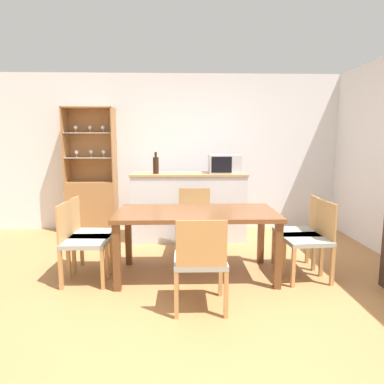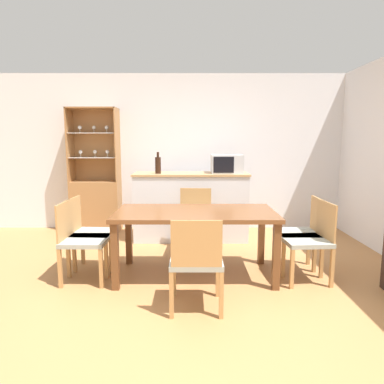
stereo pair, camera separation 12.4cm
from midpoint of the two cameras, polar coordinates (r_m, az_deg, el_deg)
name	(u,v)px [view 1 (the left image)]	position (r m, az deg, el deg)	size (l,w,h in m)	color
ground_plane	(187,295)	(3.44, -1.97, -16.82)	(18.00, 18.00, 0.00)	#B27A47
wall_back	(184,153)	(5.74, -1.96, 6.54)	(6.80, 0.06, 2.55)	silver
kitchen_counter	(189,206)	(5.13, -1.23, -2.37)	(1.69, 0.56, 1.00)	silver
display_cabinet	(92,197)	(5.81, -16.85, -0.73)	(0.78, 0.37, 1.99)	#A37042
dining_table	(196,219)	(3.71, -0.21, -4.45)	(1.71, 0.86, 0.72)	brown
dining_chair_head_near	(200,261)	(3.02, 0.20, -11.40)	(0.45, 0.45, 0.84)	#999E93
dining_chair_side_left_near	(82,241)	(3.79, -18.73, -7.69)	(0.46, 0.46, 0.84)	#999E93
dining_chair_side_left_far	(89,234)	(4.03, -17.66, -6.68)	(0.48, 0.48, 0.84)	#999E93
dining_chair_side_right_far	(301,232)	(4.09, 16.88, -6.44)	(0.45, 0.45, 0.84)	#999E93
dining_chair_side_right_near	(309,239)	(3.86, 18.09, -7.39)	(0.49, 0.49, 0.84)	#999E93
dining_chair_head_far	(194,220)	(4.50, -0.45, -4.70)	(0.48, 0.48, 0.84)	#999E93
microwave	(224,164)	(5.09, 4.71, 4.71)	(0.46, 0.40, 0.27)	#B7BABF
wine_bottle	(156,165)	(4.97, -6.75, 4.51)	(0.08, 0.08, 0.31)	black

